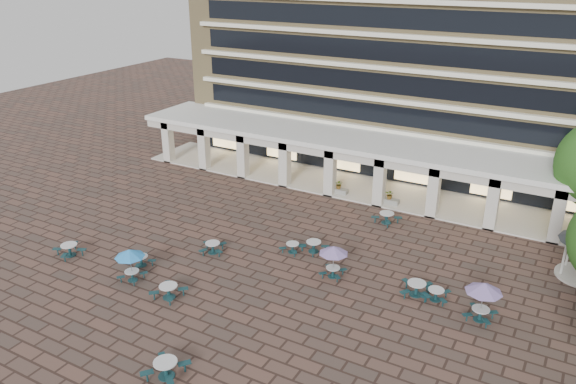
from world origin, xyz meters
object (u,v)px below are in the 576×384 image
Objects in this scene: picnic_table_0 at (69,249)px; picnic_table_2 at (166,368)px; planter_right at (390,199)px; picnic_table_1 at (141,260)px; planter_left at (339,189)px.

picnic_table_0 is 14.37m from picnic_table_2.
planter_right is at bearing 67.96° from picnic_table_0.
planter_right is (10.41, 16.71, 0.10)m from picnic_table_1.
picnic_table_1 is 1.20× the size of planter_right.
picnic_table_0 is at bearing 149.65° from picnic_table_2.
planter_right is at bearing 0.00° from planter_left.
planter_left is 4.37m from planter_right.
picnic_table_0 is 1.16× the size of picnic_table_1.
picnic_table_0 is at bearing -130.53° from planter_right.
planter_right is (2.26, 23.84, -0.00)m from picnic_table_2.
picnic_table_1 is 1.20× the size of planter_left.
picnic_table_0 is at bearing -146.20° from picnic_table_1.
picnic_table_0 is 21.10m from planter_left.
picnic_table_2 is at bearing -84.95° from planter_left.
planter_left is (6.04, 16.71, 0.09)m from picnic_table_1.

